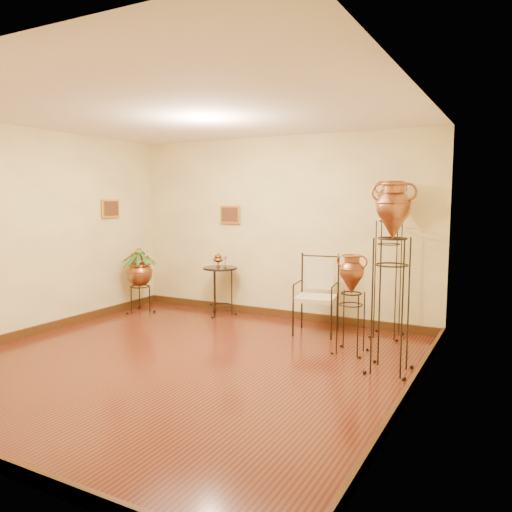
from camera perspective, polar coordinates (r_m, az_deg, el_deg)
The scene contains 8 objects.
ground at distance 5.89m, azimuth -8.32°, elevation -11.85°, with size 5.00×5.00×0.00m, color #572A14.
room_shell at distance 5.60m, azimuth -8.62°, elevation 5.25°, with size 5.02×5.02×2.81m.
amphora_tall at distance 6.85m, azimuth 14.90°, elevation -0.16°, with size 0.48×0.48×2.11m.
amphora_mid at distance 5.46m, azimuth 15.21°, elevation -2.30°, with size 0.53×0.53×2.05m.
amphora_short at distance 6.11m, azimuth 10.80°, elevation -5.34°, with size 0.48×0.48×1.22m.
planter_urn at distance 8.38m, azimuth -13.18°, elevation -1.62°, with size 0.82×0.82×1.23m.
armchair at distance 6.91m, azimuth 6.88°, elevation -4.46°, with size 0.68×0.65×1.07m.
side_table at distance 7.98m, azimuth -4.10°, elevation -3.92°, with size 0.61×0.61×0.98m.
Camera 1 is at (3.35, -4.48, 1.85)m, focal length 35.00 mm.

